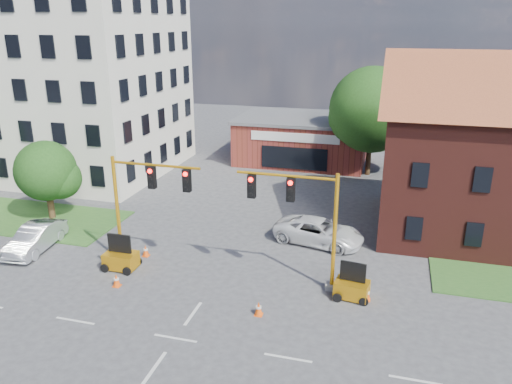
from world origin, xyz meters
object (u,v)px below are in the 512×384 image
signal_mast_west (143,199)px  signal_mast_east (302,215)px  trailer_west (121,259)px  trailer_east (352,287)px  pickup_white (319,232)px

signal_mast_west → signal_mast_east: (8.71, 0.00, 0.00)m
signal_mast_west → signal_mast_east: size_ratio=1.00×
trailer_west → trailer_east: size_ratio=1.06×
signal_mast_west → trailer_east: bearing=-2.9°
signal_mast_east → trailer_east: signal_mast_east is taller
trailer_west → trailer_east: 12.59m
signal_mast_west → trailer_east: signal_mast_west is taller
trailer_east → trailer_west: bearing=-171.0°
trailer_east → pickup_white: trailer_east is taller
signal_mast_east → pickup_white: 6.27m
trailer_east → pickup_white: 6.51m
trailer_west → trailer_east: trailer_west is taller
trailer_east → pickup_white: (-2.56, 5.99, 0.18)m
trailer_east → pickup_white: bearing=120.8°
signal_mast_west → signal_mast_east: 8.71m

